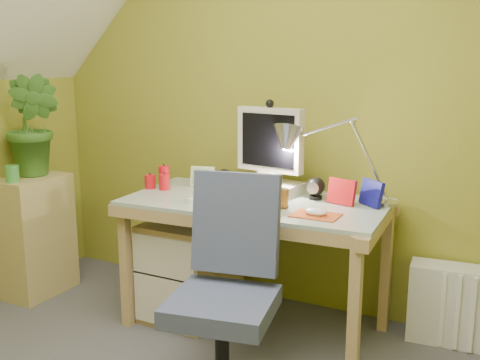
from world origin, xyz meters
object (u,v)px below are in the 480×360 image
at_px(desk, 255,265).
at_px(potted_plant, 34,125).
at_px(radiator, 450,305).
at_px(desk_lamp, 353,140).
at_px(monitor, 270,143).
at_px(side_ledge, 36,236).
at_px(task_chair, 222,305).

height_order(desk, potted_plant, potted_plant).
bearing_deg(radiator, desk_lamp, -170.40).
distance_m(desk, desk_lamp, 0.83).
xyz_separation_m(monitor, radiator, (0.95, 0.13, -0.78)).
distance_m(side_ledge, task_chair, 1.63).
bearing_deg(monitor, potted_plant, -159.54).
height_order(monitor, radiator, monitor).
bearing_deg(desk, task_chair, -78.85).
bearing_deg(desk_lamp, monitor, -174.61).
height_order(side_ledge, radiator, side_ledge).
bearing_deg(desk, potted_plant, -177.39).
bearing_deg(desk_lamp, task_chair, -103.46).
relative_size(monitor, task_chair, 0.64).
height_order(side_ledge, task_chair, task_chair).
bearing_deg(radiator, task_chair, -134.55).
relative_size(task_chair, radiator, 2.11).
xyz_separation_m(side_ledge, task_chair, (1.56, -0.46, 0.06)).
height_order(potted_plant, radiator, potted_plant).
distance_m(side_ledge, radiator, 2.40).
bearing_deg(desk, radiator, 15.17).
relative_size(monitor, desk_lamp, 0.87).
relative_size(desk_lamp, side_ledge, 0.86).
height_order(monitor, task_chair, monitor).
height_order(side_ledge, potted_plant, potted_plant).
distance_m(potted_plant, task_chair, 1.75).
distance_m(task_chair, radiator, 1.27).
xyz_separation_m(potted_plant, radiator, (2.35, 0.46, -0.83)).
distance_m(monitor, potted_plant, 1.43).
bearing_deg(radiator, side_ledge, -173.30).
bearing_deg(task_chair, radiator, 39.99).
height_order(desk_lamp, potted_plant, same).
xyz_separation_m(desk, monitor, (-0.00, 0.18, 0.63)).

